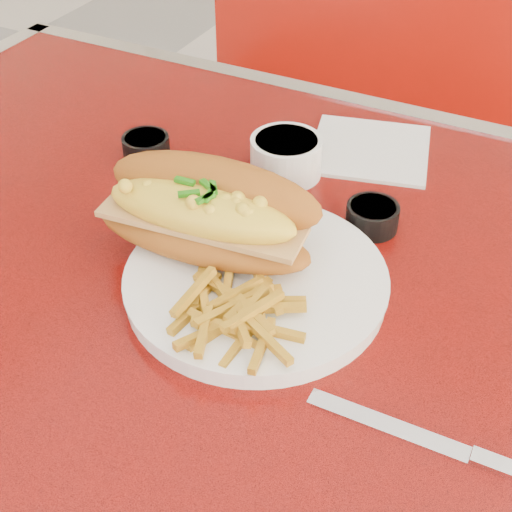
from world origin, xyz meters
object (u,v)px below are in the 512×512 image
at_px(mac_hoagie, 206,212).
at_px(gravy_ramekin, 286,156).
at_px(fork, 206,291).
at_px(dinner_plate, 256,282).
at_px(knife, 458,451).
at_px(sauce_cup_left, 146,146).
at_px(diner_table, 264,410).
at_px(booth_bench_far, 432,232).
at_px(sauce_cup_right, 372,216).

xyz_separation_m(mac_hoagie, gravy_ramekin, (0.00, 0.17, -0.03)).
bearing_deg(fork, gravy_ramekin, -3.23).
distance_m(dinner_plate, fork, 0.05).
bearing_deg(mac_hoagie, gravy_ramekin, 83.84).
xyz_separation_m(gravy_ramekin, knife, (0.27, -0.28, -0.02)).
relative_size(gravy_ramekin, sauce_cup_left, 1.48).
bearing_deg(dinner_plate, diner_table, -28.11).
xyz_separation_m(mac_hoagie, sauce_cup_left, (-0.16, 0.13, -0.04)).
bearing_deg(diner_table, dinner_plate, 151.89).
xyz_separation_m(booth_bench_far, fork, (-0.04, -0.84, 0.50)).
relative_size(sauce_cup_right, knife, 0.35).
bearing_deg(gravy_ramekin, sauce_cup_left, -165.34).
distance_m(dinner_plate, mac_hoagie, 0.08).
distance_m(booth_bench_far, fork, 0.98).
distance_m(diner_table, mac_hoagie, 0.23).
distance_m(mac_hoagie, gravy_ramekin, 0.17).
height_order(sauce_cup_right, knife, sauce_cup_right).
relative_size(gravy_ramekin, knife, 0.48).
distance_m(booth_bench_far, sauce_cup_left, 0.86).
xyz_separation_m(fork, sauce_cup_right, (0.09, 0.18, -0.00)).
bearing_deg(sauce_cup_right, fork, -117.78).
height_order(sauce_cup_left, knife, sauce_cup_left).
relative_size(booth_bench_far, knife, 6.05).
distance_m(dinner_plate, gravy_ramekin, 0.20).
height_order(booth_bench_far, sauce_cup_right, booth_bench_far).
bearing_deg(sauce_cup_right, knife, -56.97).
bearing_deg(knife, fork, 166.94).
bearing_deg(fork, mac_hoagie, 17.79).
relative_size(dinner_plate, sauce_cup_left, 4.18).
bearing_deg(sauce_cup_left, sauce_cup_right, -2.05).
height_order(booth_bench_far, knife, booth_bench_far).
relative_size(diner_table, dinner_plate, 4.53).
bearing_deg(sauce_cup_right, dinner_plate, -114.46).
height_order(mac_hoagie, gravy_ramekin, mac_hoagie).
relative_size(mac_hoagie, sauce_cup_left, 3.39).
bearing_deg(diner_table, sauce_cup_left, 146.20).
relative_size(mac_hoagie, knife, 1.11).
xyz_separation_m(fork, knife, (0.24, -0.05, -0.01)).
distance_m(mac_hoagie, knife, 0.30).
relative_size(fork, sauce_cup_left, 1.95).
bearing_deg(mac_hoagie, sauce_cup_left, 135.05).
distance_m(mac_hoagie, sauce_cup_left, 0.21).
bearing_deg(dinner_plate, sauce_cup_left, 145.88).
xyz_separation_m(dinner_plate, fork, (-0.03, -0.04, 0.01)).
bearing_deg(booth_bench_far, knife, -77.50).
bearing_deg(diner_table, sauce_cup_right, 71.03).
xyz_separation_m(dinner_plate, mac_hoagie, (-0.06, 0.02, 0.05)).
relative_size(diner_table, mac_hoagie, 5.59).
height_order(booth_bench_far, gravy_ramekin, booth_bench_far).
bearing_deg(dinner_plate, sauce_cup_right, 65.54).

